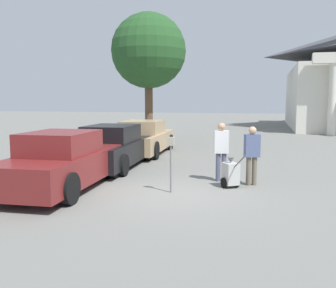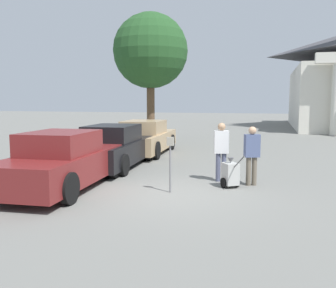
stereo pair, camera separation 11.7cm
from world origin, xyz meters
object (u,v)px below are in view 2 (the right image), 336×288
parked_car_maroon (63,162)px  parked_car_black (114,148)px  person_worker (221,148)px  person_supervisor (252,152)px  parking_meter (170,154)px  equipment_cart (230,174)px  parked_car_tan (145,138)px

parked_car_maroon → parked_car_black: (0.00, 3.45, -0.03)m
parked_car_maroon → person_worker: size_ratio=2.83×
parked_car_maroon → person_supervisor: size_ratio=2.95×
parked_car_maroon → parking_meter: 2.97m
parked_car_black → equipment_cart: bearing=-29.4°
equipment_cart → person_supervisor: bearing=4.6°
parked_car_maroon → parked_car_black: size_ratio=0.96×
person_worker → parked_car_tan: bearing=-63.5°
person_worker → equipment_cart: (0.35, -0.72, -0.61)m
parked_car_maroon → equipment_cart: 4.60m
equipment_cart → parked_car_tan: bearing=95.5°
parked_car_maroon → equipment_cart: bearing=13.1°
parked_car_maroon → person_worker: (4.05, 2.02, 0.27)m
person_worker → equipment_cart: person_worker is taller
person_worker → person_supervisor: 0.95m
parked_car_tan → parking_meter: (2.94, -6.59, 0.31)m
equipment_cart → person_worker: bearing=83.5°
parked_car_black → person_supervisor: person_supervisor is taller
parked_car_maroon → person_worker: bearing=23.2°
parking_meter → person_supervisor: 2.45m
parking_meter → parked_car_tan: bearing=114.1°
person_worker → person_supervisor: person_worker is taller
parked_car_black → parked_car_tan: 3.45m
parked_car_black → parked_car_tan: (-0.00, 3.45, -0.00)m
parked_car_tan → person_worker: bearing=-53.7°
person_worker → parked_car_maroon: bearing=13.4°
parked_car_tan → parking_meter: size_ratio=3.50×
parking_meter → person_worker: person_worker is taller
parked_car_tan → parked_car_maroon: bearing=-93.3°
parked_car_black → equipment_cart: (4.40, -2.15, -0.31)m
person_worker → equipment_cart: size_ratio=1.75×
parked_car_maroon → parked_car_tan: (0.00, 6.90, -0.03)m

